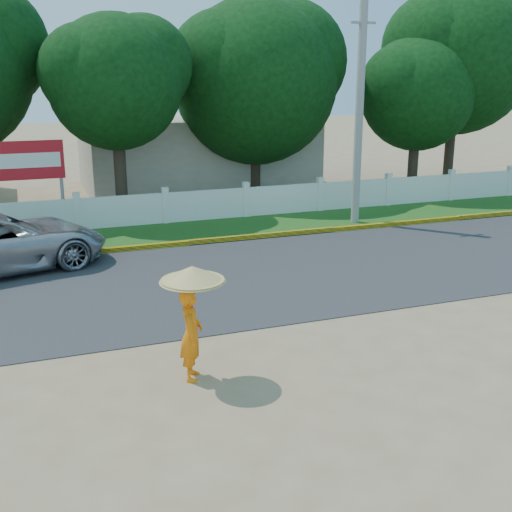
{
  "coord_description": "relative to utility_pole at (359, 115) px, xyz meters",
  "views": [
    {
      "loc": [
        -4.67,
        -10.64,
        5.2
      ],
      "look_at": [
        0.0,
        2.0,
        1.3
      ],
      "focal_mm": 45.0,
      "sensor_mm": 36.0,
      "label": 1
    }
  ],
  "objects": [
    {
      "name": "ground",
      "position": [
        -6.31,
        -8.98,
        -3.76
      ],
      "size": [
        120.0,
        120.0,
        0.0
      ],
      "primitive_type": "plane",
      "color": "#9E8460",
      "rests_on": "ground"
    },
    {
      "name": "fence",
      "position": [
        -6.31,
        2.22,
        -3.21
      ],
      "size": [
        40.0,
        0.1,
        1.1
      ],
      "primitive_type": "cube",
      "color": "silver",
      "rests_on": "ground"
    },
    {
      "name": "road",
      "position": [
        -6.31,
        -4.48,
        -3.75
      ],
      "size": [
        60.0,
        7.0,
        0.02
      ],
      "primitive_type": "cube",
      "color": "#38383A",
      "rests_on": "ground"
    },
    {
      "name": "billboard",
      "position": [
        -10.78,
        3.32,
        -1.62
      ],
      "size": [
        2.5,
        0.13,
        2.95
      ],
      "color": "gray",
      "rests_on": "ground"
    },
    {
      "name": "building_near",
      "position": [
        -3.31,
        9.02,
        -2.16
      ],
      "size": [
        10.0,
        6.0,
        3.2
      ],
      "primitive_type": "cube",
      "color": "#B7AD99",
      "rests_on": "ground"
    },
    {
      "name": "utility_pole",
      "position": [
        0.0,
        0.0,
        0.0
      ],
      "size": [
        0.28,
        0.28,
        7.51
      ],
      "primitive_type": "cylinder",
      "color": "gray",
      "rests_on": "ground"
    },
    {
      "name": "grass_verge",
      "position": [
        -6.31,
        0.77,
        -3.74
      ],
      "size": [
        60.0,
        3.5,
        0.03
      ],
      "primitive_type": "cube",
      "color": "#2D601E",
      "rests_on": "ground"
    },
    {
      "name": "monk_with_parasol",
      "position": [
        -8.46,
        -9.62,
        -2.42
      ],
      "size": [
        1.13,
        1.13,
        2.05
      ],
      "color": "orange",
      "rests_on": "ground"
    },
    {
      "name": "tree_row",
      "position": [
        -3.26,
        5.18,
        1.22
      ],
      "size": [
        34.03,
        7.85,
        8.98
      ],
      "color": "#473828",
      "rests_on": "ground"
    },
    {
      "name": "curb",
      "position": [
        -6.31,
        -0.93,
        -3.68
      ],
      "size": [
        40.0,
        0.18,
        0.16
      ],
      "primitive_type": "cube",
      "color": "yellow",
      "rests_on": "ground"
    }
  ]
}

